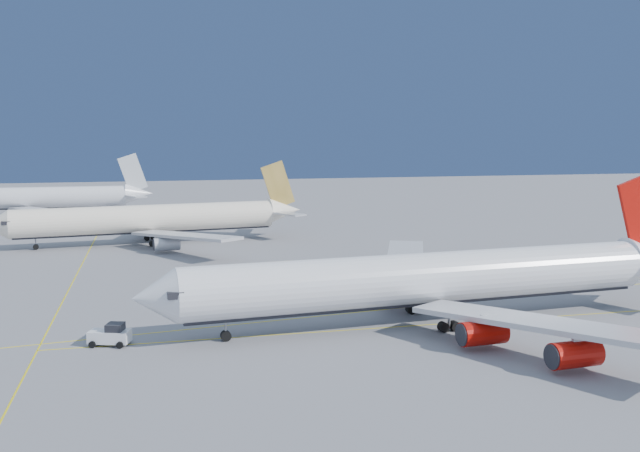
{
  "coord_description": "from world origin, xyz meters",
  "views": [
    {
      "loc": [
        -27.28,
        -93.48,
        23.6
      ],
      "look_at": [
        1.03,
        26.84,
        7.0
      ],
      "focal_mm": 40.0,
      "sensor_mm": 36.0,
      "label": 1
    }
  ],
  "objects": [
    {
      "name": "taxiway_lines",
      "position": [
        -14.71,
        6.34,
        0.01
      ],
      "size": [
        118.86,
        140.0,
        0.02
      ],
      "color": "yellow",
      "rests_on": "ground"
    },
    {
      "name": "pushback_tug",
      "position": [
        -32.33,
        -13.73,
        1.15
      ],
      "size": [
        4.86,
        3.71,
        2.48
      ],
      "rotation": [
        0.0,
        0.0,
        -0.3
      ],
      "color": "white",
      "rests_on": "ground"
    },
    {
      "name": "airliner_third",
      "position": [
        -59.63,
        112.44,
        5.27
      ],
      "size": [
        64.69,
        59.87,
        17.41
      ],
      "rotation": [
        0.0,
        0.0,
        0.0
      ],
      "color": "white",
      "rests_on": "ground"
    },
    {
      "name": "airliner_virgin",
      "position": [
        6.49,
        -12.78,
        5.43
      ],
      "size": [
        73.03,
        65.35,
        18.01
      ],
      "rotation": [
        0.0,
        0.0,
        0.09
      ],
      "color": "white",
      "rests_on": "ground"
    },
    {
      "name": "airliner_etihad",
      "position": [
        -27.28,
        58.89,
        5.19
      ],
      "size": [
        65.26,
        59.84,
        17.04
      ],
      "rotation": [
        0.0,
        0.0,
        0.13
      ],
      "color": "white",
      "rests_on": "ground"
    },
    {
      "name": "ground",
      "position": [
        0.0,
        0.0,
        0.0
      ],
      "size": [
        500.0,
        500.0,
        0.0
      ],
      "primitive_type": "plane",
      "color": "slate",
      "rests_on": "ground"
    }
  ]
}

